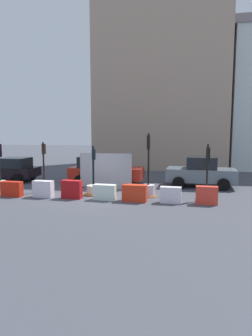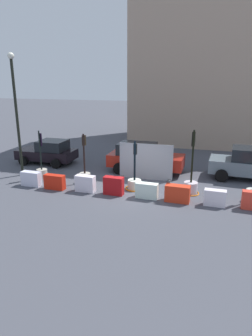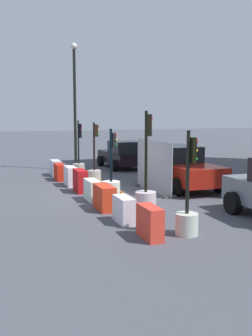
{
  "view_description": "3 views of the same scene",
  "coord_description": "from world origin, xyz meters",
  "px_view_note": "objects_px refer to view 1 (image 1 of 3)",
  "views": [
    {
      "loc": [
        4.37,
        -14.18,
        3.24
      ],
      "look_at": [
        1.68,
        0.29,
        1.45
      ],
      "focal_mm": 30.7,
      "sensor_mm": 36.0,
      "label": 1
    },
    {
      "loc": [
        3.65,
        -14.4,
        5.65
      ],
      "look_at": [
        -0.48,
        0.1,
        1.14
      ],
      "focal_mm": 32.52,
      "sensor_mm": 36.0,
      "label": 2
    },
    {
      "loc": [
        14.38,
        -5.09,
        3.12
      ],
      "look_at": [
        0.82,
        0.45,
        1.13
      ],
      "focal_mm": 42.35,
      "sensor_mm": 36.0,
      "label": 3
    }
  ],
  "objects_px": {
    "construction_barrier_3": "(72,189)",
    "construction_barrier_4": "(105,192)",
    "car_red_compact": "(104,170)",
    "traffic_light_4": "(207,188)",
    "construction_barrier_5": "(135,193)",
    "construction_barrier_1": "(12,189)",
    "construction_barrier_7": "(207,195)",
    "traffic_light_1": "(44,183)",
    "traffic_light_3": "(148,187)",
    "construction_barrier_2": "(43,189)",
    "construction_barrier_6": "(171,195)",
    "car_grey_saloon": "(201,172)",
    "traffic_light_0": "(1,181)",
    "traffic_light_2": "(94,188)",
    "car_black_sedan": "(11,169)"
  },
  "relations": [
    {
      "from": "construction_barrier_4",
      "to": "car_grey_saloon",
      "type": "xyz_separation_m",
      "value": [
        4.85,
        4.43,
        0.51
      ]
    },
    {
      "from": "construction_barrier_3",
      "to": "construction_barrier_5",
      "type": "height_order",
      "value": "construction_barrier_3"
    },
    {
      "from": "car_grey_saloon",
      "to": "construction_barrier_4",
      "type": "bearing_deg",
      "value": -137.62
    },
    {
      "from": "construction_barrier_3",
      "to": "construction_barrier_4",
      "type": "distance_m",
      "value": 1.7
    },
    {
      "from": "construction_barrier_3",
      "to": "construction_barrier_6",
      "type": "relative_size",
      "value": 1.02
    },
    {
      "from": "car_red_compact",
      "to": "construction_barrier_1",
      "type": "bearing_deg",
      "value": -131.11
    },
    {
      "from": "construction_barrier_1",
      "to": "construction_barrier_3",
      "type": "relative_size",
      "value": 1.1
    },
    {
      "from": "construction_barrier_2",
      "to": "construction_barrier_7",
      "type": "relative_size",
      "value": 1.04
    },
    {
      "from": "traffic_light_4",
      "to": "construction_barrier_6",
      "type": "xyz_separation_m",
      "value": [
        -1.71,
        -1.08,
        -0.16
      ]
    },
    {
      "from": "traffic_light_4",
      "to": "construction_barrier_7",
      "type": "relative_size",
      "value": 2.75
    },
    {
      "from": "traffic_light_1",
      "to": "construction_barrier_1",
      "type": "relative_size",
      "value": 2.48
    },
    {
      "from": "construction_barrier_2",
      "to": "car_red_compact",
      "type": "height_order",
      "value": "car_red_compact"
    },
    {
      "from": "construction_barrier_7",
      "to": "car_red_compact",
      "type": "bearing_deg",
      "value": 144.49
    },
    {
      "from": "traffic_light_3",
      "to": "construction_barrier_3",
      "type": "height_order",
      "value": "traffic_light_3"
    },
    {
      "from": "traffic_light_3",
      "to": "traffic_light_4",
      "type": "xyz_separation_m",
      "value": [
        2.9,
        -0.17,
        0.05
      ]
    },
    {
      "from": "construction_barrier_2",
      "to": "construction_barrier_7",
      "type": "bearing_deg",
      "value": -0.08
    },
    {
      "from": "construction_barrier_2",
      "to": "car_black_sedan",
      "type": "relative_size",
      "value": 0.27
    },
    {
      "from": "traffic_light_2",
      "to": "construction_barrier_1",
      "type": "bearing_deg",
      "value": -164.02
    },
    {
      "from": "traffic_light_3",
      "to": "construction_barrier_7",
      "type": "bearing_deg",
      "value": -23.18
    },
    {
      "from": "construction_barrier_6",
      "to": "car_grey_saloon",
      "type": "distance_m",
      "value": 4.8
    },
    {
      "from": "construction_barrier_7",
      "to": "traffic_light_0",
      "type": "bearing_deg",
      "value": 173.5
    },
    {
      "from": "traffic_light_0",
      "to": "construction_barrier_3",
      "type": "distance_m",
      "value": 4.95
    },
    {
      "from": "construction_barrier_5",
      "to": "car_black_sedan",
      "type": "relative_size",
      "value": 0.3
    },
    {
      "from": "traffic_light_3",
      "to": "car_grey_saloon",
      "type": "height_order",
      "value": "traffic_light_3"
    },
    {
      "from": "traffic_light_2",
      "to": "car_grey_saloon",
      "type": "bearing_deg",
      "value": 30.46
    },
    {
      "from": "construction_barrier_7",
      "to": "car_red_compact",
      "type": "height_order",
      "value": "car_red_compact"
    },
    {
      "from": "traffic_light_4",
      "to": "construction_barrier_5",
      "type": "bearing_deg",
      "value": -162.34
    },
    {
      "from": "construction_barrier_5",
      "to": "car_black_sedan",
      "type": "distance_m",
      "value": 10.25
    },
    {
      "from": "construction_barrier_3",
      "to": "car_black_sedan",
      "type": "xyz_separation_m",
      "value": [
        -6.08,
        4.32,
        0.32
      ]
    },
    {
      "from": "construction_barrier_1",
      "to": "car_red_compact",
      "type": "xyz_separation_m",
      "value": [
        3.78,
        4.33,
        0.5
      ]
    },
    {
      "from": "traffic_light_4",
      "to": "car_red_compact",
      "type": "distance_m",
      "value": 6.82
    },
    {
      "from": "traffic_light_1",
      "to": "traffic_light_4",
      "type": "xyz_separation_m",
      "value": [
        8.69,
        -0.26,
        0.06
      ]
    },
    {
      "from": "car_red_compact",
      "to": "traffic_light_3",
      "type": "bearing_deg",
      "value": -44.13
    },
    {
      "from": "traffic_light_0",
      "to": "construction_barrier_2",
      "type": "distance_m",
      "value": 3.5
    },
    {
      "from": "traffic_light_4",
      "to": "construction_barrier_7",
      "type": "height_order",
      "value": "traffic_light_4"
    },
    {
      "from": "construction_barrier_5",
      "to": "construction_barrier_7",
      "type": "relative_size",
      "value": 1.19
    },
    {
      "from": "traffic_light_4",
      "to": "construction_barrier_1",
      "type": "bearing_deg",
      "value": -173.39
    },
    {
      "from": "construction_barrier_3",
      "to": "construction_barrier_7",
      "type": "distance_m",
      "value": 6.5
    },
    {
      "from": "construction_barrier_6",
      "to": "construction_barrier_7",
      "type": "bearing_deg",
      "value": 1.71
    },
    {
      "from": "traffic_light_1",
      "to": "traffic_light_2",
      "type": "xyz_separation_m",
      "value": [
        2.91,
        -0.24,
        -0.1
      ]
    },
    {
      "from": "construction_barrier_6",
      "to": "construction_barrier_7",
      "type": "xyz_separation_m",
      "value": [
        1.63,
        0.05,
        0.04
      ]
    },
    {
      "from": "traffic_light_0",
      "to": "construction_barrier_4",
      "type": "relative_size",
      "value": 2.55
    },
    {
      "from": "construction_barrier_4",
      "to": "construction_barrier_7",
      "type": "bearing_deg",
      "value": 0.1
    },
    {
      "from": "traffic_light_2",
      "to": "construction_barrier_5",
      "type": "distance_m",
      "value": 2.61
    },
    {
      "from": "construction_barrier_3",
      "to": "car_red_compact",
      "type": "xyz_separation_m",
      "value": [
        0.57,
        4.21,
        0.43
      ]
    },
    {
      "from": "traffic_light_1",
      "to": "car_black_sedan",
      "type": "distance_m",
      "value": 5.02
    },
    {
      "from": "construction_barrier_7",
      "to": "traffic_light_1",
      "type": "bearing_deg",
      "value": 171.49
    },
    {
      "from": "traffic_light_4",
      "to": "construction_barrier_4",
      "type": "xyz_separation_m",
      "value": [
        -4.89,
        -1.04,
        -0.16
      ]
    },
    {
      "from": "traffic_light_4",
      "to": "car_red_compact",
      "type": "bearing_deg",
      "value": 151.99
    },
    {
      "from": "construction_barrier_1",
      "to": "construction_barrier_2",
      "type": "relative_size",
      "value": 1.08
    }
  ]
}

